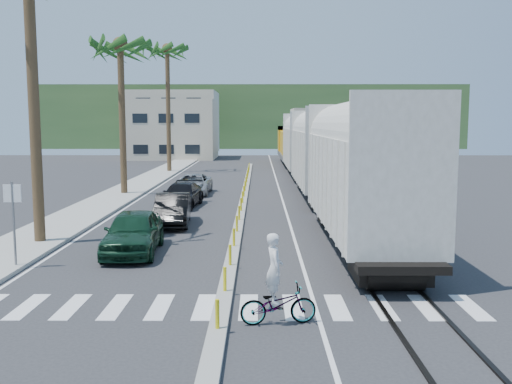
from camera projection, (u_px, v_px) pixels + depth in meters
ground at (227, 286)px, 17.38m from camera, size 140.00×140.00×0.00m
sidewalk at (131, 189)px, 42.23m from camera, size 3.00×90.00×0.15m
rails at (309, 185)px, 45.15m from camera, size 1.56×100.00×0.06m
median at (244, 198)px, 37.19m from camera, size 0.45×60.00×0.85m
crosswalk at (223, 307)px, 15.40m from camera, size 14.00×2.20×0.01m
lane_markings at (217, 190)px, 42.21m from camera, size 9.42×90.00×0.01m
freight_train at (312, 150)px, 42.91m from camera, size 3.00×60.94×5.85m
palm_trees at (125, 36)px, 38.64m from camera, size 3.50×37.20×13.75m
street_sign at (13, 212)px, 19.17m from camera, size 0.60×0.08×3.00m
buildings at (211, 126)px, 88.01m from camera, size 38.00×27.00×10.00m
hillside at (254, 117)px, 115.92m from camera, size 80.00×20.00×12.00m
car_lead at (133, 232)px, 21.65m from camera, size 2.40×5.01×1.65m
car_second at (172, 210)px, 27.63m from camera, size 2.35×4.86×1.52m
car_third at (182, 195)px, 33.61m from camera, size 2.85×5.24×1.42m
car_rear at (193, 184)px, 39.59m from camera, size 2.52×5.12×1.40m
cyclist at (277, 295)px, 14.03m from camera, size 1.24×2.10×2.29m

